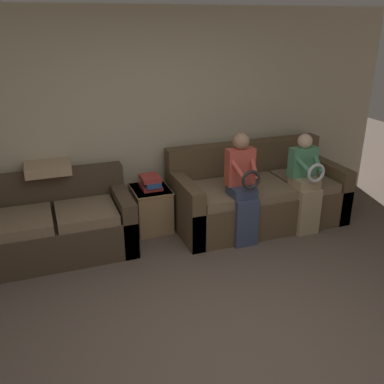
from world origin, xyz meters
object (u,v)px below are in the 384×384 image
object	(u,v)px
book_stack	(151,182)
throw_pillow	(47,167)
couch_side	(55,226)
child_right_seated	(306,180)
child_left_seated	(243,184)
side_shelf	(151,208)
couch_main	(256,196)

from	to	relation	value
book_stack	throw_pillow	distance (m)	1.17
couch_side	book_stack	world-z (taller)	couch_side
child_right_seated	book_stack	world-z (taller)	child_right_seated
book_stack	child_left_seated	bearing A→B (deg)	-37.23
child_left_seated	side_shelf	distance (m)	1.18
child_left_seated	child_right_seated	size ratio (longest dim) A/B	1.07
child_right_seated	throw_pillow	distance (m)	2.95
couch_main	throw_pillow	size ratio (longest dim) A/B	4.39
couch_side	child_left_seated	size ratio (longest dim) A/B	1.30
couch_main	child_left_seated	distance (m)	0.69
side_shelf	throw_pillow	distance (m)	1.29
side_shelf	throw_pillow	size ratio (longest dim) A/B	1.10
couch_side	book_stack	bearing A→B (deg)	9.23
child_left_seated	child_right_seated	distance (m)	0.82
child_left_seated	couch_main	bearing A→B (deg)	45.42
couch_main	book_stack	distance (m)	1.34
couch_main	couch_side	size ratio (longest dim) A/B	1.28
couch_main	book_stack	xyz separation A→B (m)	(-1.29, 0.25, 0.27)
child_right_seated	throw_pillow	xyz separation A→B (m)	(-2.83, 0.79, 0.24)
couch_main	side_shelf	world-z (taller)	couch_main
couch_side	throw_pillow	xyz separation A→B (m)	(0.01, 0.30, 0.58)
couch_main	couch_side	bearing A→B (deg)	178.48
book_stack	throw_pillow	bearing A→B (deg)	174.01
couch_side	child_right_seated	world-z (taller)	child_right_seated
child_right_seated	throw_pillow	size ratio (longest dim) A/B	2.46
side_shelf	child_left_seated	bearing A→B (deg)	-36.76
couch_side	book_stack	size ratio (longest dim) A/B	5.16
couch_side	child_right_seated	distance (m)	2.90
couch_side	book_stack	xyz separation A→B (m)	(1.13, 0.18, 0.30)
couch_main	throw_pillow	distance (m)	2.51
couch_side	child_right_seated	size ratio (longest dim) A/B	1.39
throw_pillow	side_shelf	bearing A→B (deg)	-6.38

